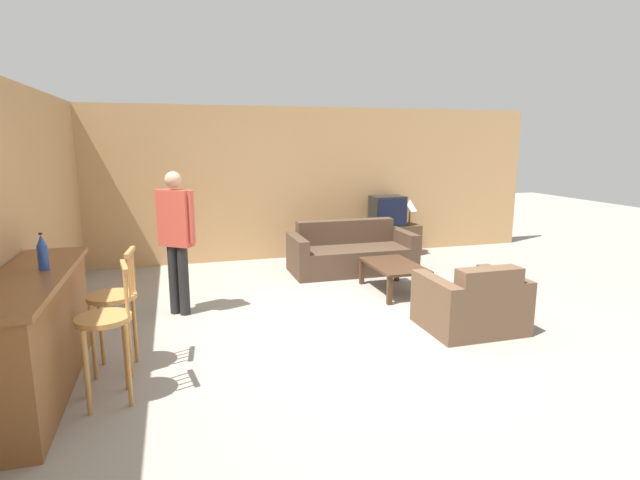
# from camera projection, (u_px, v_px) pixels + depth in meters

# --- Properties ---
(ground_plane) EXTENTS (24.00, 24.00, 0.00)m
(ground_plane) POSITION_uv_depth(u_px,v_px,m) (357.00, 331.00, 5.42)
(ground_plane) COLOR gray
(wall_back) EXTENTS (9.40, 0.08, 2.60)m
(wall_back) POSITION_uv_depth(u_px,v_px,m) (284.00, 184.00, 8.61)
(wall_back) COLOR tan
(wall_back) RESTS_ON ground_plane
(wall_left) EXTENTS (0.08, 8.66, 2.60)m
(wall_left) POSITION_uv_depth(u_px,v_px,m) (38.00, 208.00, 5.52)
(wall_left) COLOR tan
(wall_left) RESTS_ON ground_plane
(bar_counter) EXTENTS (0.55, 2.10, 1.00)m
(bar_counter) POSITION_uv_depth(u_px,v_px,m) (35.00, 335.00, 3.98)
(bar_counter) COLOR brown
(bar_counter) RESTS_ON ground_plane
(bar_chair_near) EXTENTS (0.48, 0.48, 1.10)m
(bar_chair_near) POSITION_uv_depth(u_px,v_px,m) (106.00, 328.00, 3.85)
(bar_chair_near) COLOR #B77F42
(bar_chair_near) RESTS_ON ground_plane
(bar_chair_mid) EXTENTS (0.45, 0.45, 1.10)m
(bar_chair_mid) POSITION_uv_depth(u_px,v_px,m) (114.00, 306.00, 4.38)
(bar_chair_mid) COLOR #B77F42
(bar_chair_mid) RESTS_ON ground_plane
(couch_far) EXTENTS (1.93, 0.90, 0.77)m
(couch_far) POSITION_uv_depth(u_px,v_px,m) (351.00, 254.00, 7.89)
(couch_far) COLOR #4C3828
(couch_far) RESTS_ON ground_plane
(armchair_near) EXTENTS (1.00, 0.85, 0.76)m
(armchair_near) POSITION_uv_depth(u_px,v_px,m) (472.00, 305.00, 5.42)
(armchair_near) COLOR brown
(armchair_near) RESTS_ON ground_plane
(coffee_table) EXTENTS (0.63, 1.05, 0.39)m
(coffee_table) POSITION_uv_depth(u_px,v_px,m) (394.00, 268.00, 6.76)
(coffee_table) COLOR #472D1E
(coffee_table) RESTS_ON ground_plane
(tv_unit) EXTENTS (1.19, 0.45, 0.54)m
(tv_unit) POSITION_uv_depth(u_px,v_px,m) (387.00, 240.00, 8.99)
(tv_unit) COLOR #513823
(tv_unit) RESTS_ON ground_plane
(tv) EXTENTS (0.58, 0.42, 0.53)m
(tv) POSITION_uv_depth(u_px,v_px,m) (387.00, 211.00, 8.88)
(tv) COLOR black
(tv) RESTS_ON tv_unit
(bottle) EXTENTS (0.08, 0.08, 0.31)m
(bottle) POSITION_uv_depth(u_px,v_px,m) (42.00, 253.00, 4.01)
(bottle) COLOR #234293
(bottle) RESTS_ON bar_counter
(table_lamp) EXTENTS (0.27, 0.27, 0.45)m
(table_lamp) POSITION_uv_depth(u_px,v_px,m) (410.00, 206.00, 8.99)
(table_lamp) COLOR brown
(table_lamp) RESTS_ON tv_unit
(person_by_window) EXTENTS (0.43, 0.36, 1.69)m
(person_by_window) POSITION_uv_depth(u_px,v_px,m) (176.00, 234.00, 5.78)
(person_by_window) COLOR black
(person_by_window) RESTS_ON ground_plane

